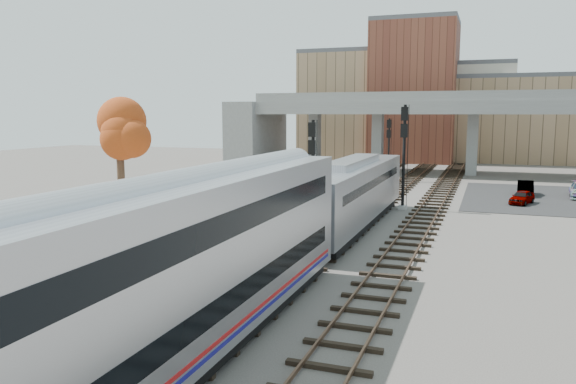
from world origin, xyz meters
The scene contains 15 objects.
ground centered at (0.00, 0.00, 0.00)m, with size 160.00×160.00×0.00m, color #47423D.
platform centered at (-7.25, 0.00, 0.17)m, with size 4.50×60.00×0.35m, color #9E9E99.
yellow_strip centered at (-5.35, 0.00, 0.35)m, with size 0.70×60.00×0.01m, color yellow.
tracks centered at (0.93, 12.50, 0.08)m, with size 10.70×95.00×0.25m.
overpass centered at (4.92, 45.00, 5.81)m, with size 54.00×12.00×9.50m.
buildings_far centered at (1.26, 66.57, 7.88)m, with size 43.00×21.00×20.60m.
parking_lot centered at (14.00, 28.00, 0.02)m, with size 14.00×18.00×0.04m, color black.
locomotive centered at (1.00, 10.45, 2.28)m, with size 3.02×19.05×4.10m.
coach centered at (1.00, -12.15, 2.80)m, with size 3.03×25.00×5.00m.
signal_mast_near centered at (-1.10, 9.10, 3.27)m, with size 0.60×0.64×6.72m.
signal_mast_mid centered at (3.00, 18.48, 3.96)m, with size 0.60×0.64×7.74m.
signal_mast_far centered at (-1.10, 36.00, 3.17)m, with size 0.60×0.64×6.58m.
tree centered at (-11.23, 4.09, 6.13)m, with size 3.60×3.60×8.26m.
car_a centered at (11.49, 24.00, 0.57)m, with size 1.26×3.14×1.07m, color #99999E.
car_b centered at (12.02, 29.36, 0.66)m, with size 1.31×3.75×1.24m, color #99999E.
Camera 1 is at (8.95, -23.18, 7.11)m, focal length 35.00 mm.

